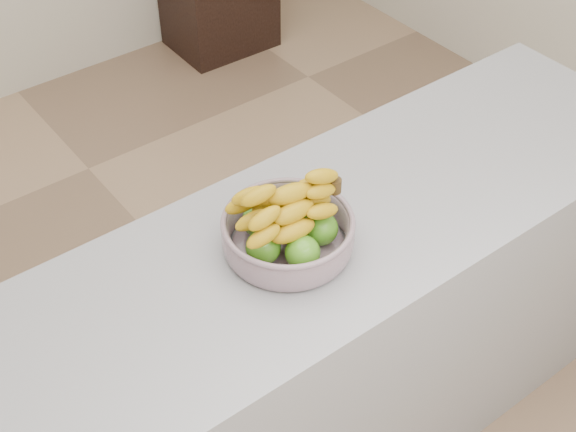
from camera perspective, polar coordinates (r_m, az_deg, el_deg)
name	(u,v)px	position (r m, az deg, el deg)	size (l,w,h in m)	color
ground	(251,344)	(2.84, -2.68, -9.11)	(4.00, 4.00, 0.00)	#9F8062
counter	(334,338)	(2.27, 3.28, -8.67)	(2.00, 0.60, 0.90)	gray
fruit_bowl	(288,229)	(1.83, -0.01, -0.97)	(0.31, 0.31, 0.19)	#A6B4C7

